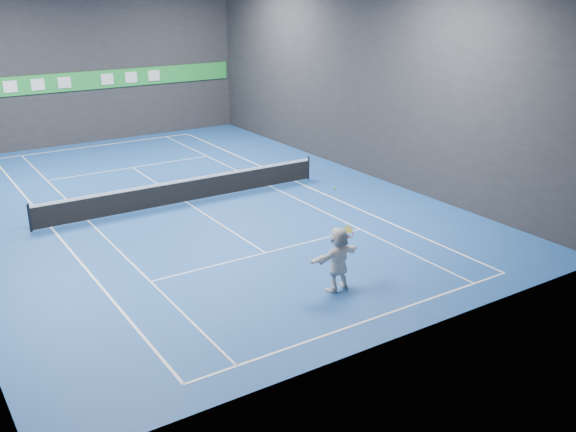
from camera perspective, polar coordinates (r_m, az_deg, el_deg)
ground at (r=27.11m, az=-9.03°, el=1.22°), size 26.00×26.00×0.00m
wall_back at (r=38.21m, az=-17.71°, el=12.89°), size 18.00×0.10×9.00m
wall_front at (r=15.28m, az=10.69°, el=4.10°), size 18.00×0.10×9.00m
wall_right at (r=30.71m, az=6.30°, el=12.18°), size 0.10×26.00×9.00m
baseline_near at (r=17.75m, az=7.29°, el=-9.13°), size 10.98×0.08×0.01m
baseline_far at (r=37.91m, az=-16.53°, el=6.02°), size 10.98×0.08×0.01m
sideline_doubles_left at (r=25.54m, az=-20.29°, el=-0.98°), size 0.08×23.78×0.01m
sideline_doubles_right at (r=29.62m, az=0.68°, el=3.09°), size 0.08×23.78×0.01m
sideline_singles_left at (r=25.83m, az=-17.34°, el=-0.41°), size 0.06×23.78×0.01m
sideline_singles_right at (r=28.91m, az=-1.60°, el=2.66°), size 0.06×23.78×0.01m
service_line_near at (r=21.77m, az=-2.02°, el=-3.29°), size 8.23×0.06×0.01m
service_line_far at (r=32.83m, az=-13.67°, el=4.21°), size 8.23×0.06×0.01m
center_service_line at (r=27.10m, az=-9.03°, el=1.23°), size 0.06×12.80×0.01m
player at (r=18.91m, az=4.48°, el=-3.81°), size 1.88×0.80×1.97m
tennis_ball at (r=18.03m, az=4.21°, el=2.42°), size 0.07×0.07×0.07m
tennis_net at (r=26.94m, az=-9.09°, el=2.31°), size 12.50×0.10×1.07m
sponsor_banner at (r=38.27m, az=-17.53°, el=11.40°), size 17.64×0.11×1.00m
tennis_racket at (r=18.90m, az=5.38°, el=-1.64°), size 0.42×0.30×0.70m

